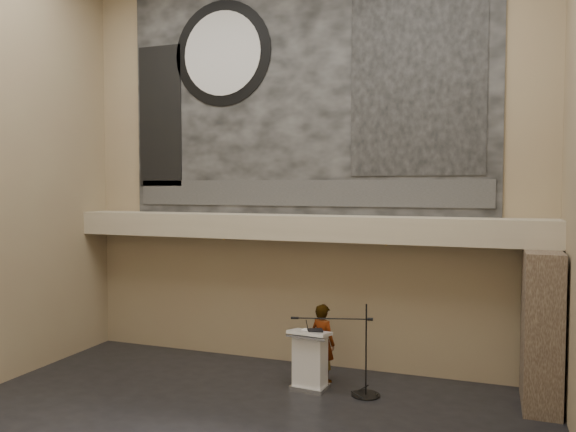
% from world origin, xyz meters
% --- Properties ---
extents(wall_back, '(10.00, 0.02, 8.50)m').
position_xyz_m(wall_back, '(0.00, 4.00, 4.25)').
color(wall_back, '#8E765A').
rests_on(wall_back, floor).
extents(soffit, '(10.00, 0.80, 0.50)m').
position_xyz_m(soffit, '(0.00, 3.60, 2.95)').
color(soffit, tan).
rests_on(soffit, wall_back).
extents(sprinkler_left, '(0.04, 0.04, 0.06)m').
position_xyz_m(sprinkler_left, '(-1.60, 3.55, 2.67)').
color(sprinkler_left, '#B2893D').
rests_on(sprinkler_left, soffit).
extents(sprinkler_right, '(0.04, 0.04, 0.06)m').
position_xyz_m(sprinkler_right, '(1.90, 3.55, 2.67)').
color(sprinkler_right, '#B2893D').
rests_on(sprinkler_right, soffit).
extents(banner, '(8.00, 0.05, 5.00)m').
position_xyz_m(banner, '(0.00, 3.97, 5.70)').
color(banner, black).
rests_on(banner, wall_back).
extents(banner_text_strip, '(7.76, 0.02, 0.55)m').
position_xyz_m(banner_text_strip, '(0.00, 3.93, 3.65)').
color(banner_text_strip, '#303030').
rests_on(banner_text_strip, banner).
extents(banner_clock_rim, '(2.30, 0.02, 2.30)m').
position_xyz_m(banner_clock_rim, '(-1.80, 3.93, 6.70)').
color(banner_clock_rim, black).
rests_on(banner_clock_rim, banner).
extents(banner_clock_face, '(1.84, 0.02, 1.84)m').
position_xyz_m(banner_clock_face, '(-1.80, 3.91, 6.70)').
color(banner_clock_face, silver).
rests_on(banner_clock_face, banner).
extents(banner_building_print, '(2.60, 0.02, 3.60)m').
position_xyz_m(banner_building_print, '(2.40, 3.93, 5.80)').
color(banner_building_print, black).
rests_on(banner_building_print, banner).
extents(banner_brick_print, '(1.10, 0.02, 3.20)m').
position_xyz_m(banner_brick_print, '(-3.40, 3.93, 5.40)').
color(banner_brick_print, black).
rests_on(banner_brick_print, banner).
extents(stone_pier, '(0.60, 1.40, 2.70)m').
position_xyz_m(stone_pier, '(4.65, 3.15, 1.35)').
color(stone_pier, '#45362A').
rests_on(stone_pier, floor).
extents(lectern, '(0.78, 0.59, 1.14)m').
position_xyz_m(lectern, '(0.67, 2.56, 0.55)').
color(lectern, silver).
rests_on(lectern, floor).
extents(binder, '(0.34, 0.31, 0.04)m').
position_xyz_m(binder, '(0.77, 2.55, 1.12)').
color(binder, black).
rests_on(binder, lectern).
extents(papers, '(0.24, 0.31, 0.00)m').
position_xyz_m(papers, '(0.61, 2.56, 1.10)').
color(papers, white).
rests_on(papers, lectern).
extents(speaker_person, '(0.65, 0.56, 1.52)m').
position_xyz_m(speaker_person, '(0.78, 3.05, 0.76)').
color(speaker_person, white).
rests_on(speaker_person, floor).
extents(mic_stand, '(1.58, 0.64, 1.68)m').
position_xyz_m(mic_stand, '(1.67, 2.57, 0.25)').
color(mic_stand, black).
rests_on(mic_stand, floor).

